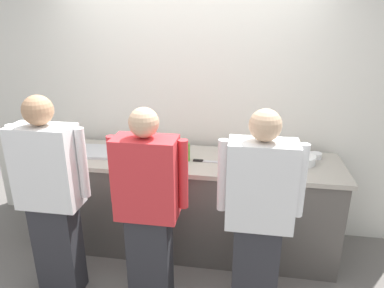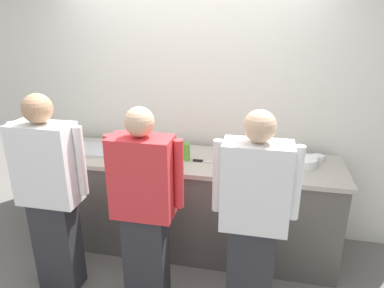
{
  "view_description": "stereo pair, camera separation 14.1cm",
  "coord_description": "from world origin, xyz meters",
  "px_view_note": "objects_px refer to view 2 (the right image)",
  "views": [
    {
      "loc": [
        0.57,
        -2.53,
        2.14
      ],
      "look_at": [
        0.1,
        0.33,
        1.09
      ],
      "focal_mm": 32.61,
      "sensor_mm": 36.0,
      "label": 1
    },
    {
      "loc": [
        0.71,
        -2.51,
        2.14
      ],
      "look_at": [
        0.1,
        0.33,
        1.09
      ],
      "focal_mm": 32.61,
      "sensor_mm": 36.0,
      "label": 2
    }
  ],
  "objects_px": {
    "ramekin_red_sauce": "(131,151)",
    "deli_cup": "(263,168)",
    "plate_stack_rear": "(234,164)",
    "mixing_bowl_steel": "(150,154)",
    "chef_center": "(144,206)",
    "chefs_knife": "(206,161)",
    "chef_far_right": "(254,217)",
    "ramekin_yellow_sauce": "(318,158)",
    "plate_stack_front": "(303,162)",
    "squeeze_bottle_primary": "(187,151)",
    "sheet_tray": "(97,150)",
    "chef_near_left": "(50,193)"
  },
  "relations": [
    {
      "from": "ramekin_red_sauce",
      "to": "deli_cup",
      "type": "xyz_separation_m",
      "value": [
        1.23,
        -0.23,
        0.03
      ]
    },
    {
      "from": "plate_stack_rear",
      "to": "mixing_bowl_steel",
      "type": "distance_m",
      "value": 0.77
    },
    {
      "from": "chef_center",
      "to": "chefs_knife",
      "type": "height_order",
      "value": "chef_center"
    },
    {
      "from": "chef_far_right",
      "to": "ramekin_yellow_sauce",
      "type": "distance_m",
      "value": 1.08
    },
    {
      "from": "plate_stack_front",
      "to": "ramekin_red_sauce",
      "type": "distance_m",
      "value": 1.57
    },
    {
      "from": "mixing_bowl_steel",
      "to": "ramekin_yellow_sauce",
      "type": "bearing_deg",
      "value": 10.93
    },
    {
      "from": "squeeze_bottle_primary",
      "to": "ramekin_red_sauce",
      "type": "relative_size",
      "value": 1.8
    },
    {
      "from": "plate_stack_front",
      "to": "sheet_tray",
      "type": "distance_m",
      "value": 1.91
    },
    {
      "from": "chef_center",
      "to": "ramekin_red_sauce",
      "type": "height_order",
      "value": "chef_center"
    },
    {
      "from": "chef_center",
      "to": "ramekin_yellow_sauce",
      "type": "xyz_separation_m",
      "value": [
        1.32,
        0.93,
        0.13
      ]
    },
    {
      "from": "chef_near_left",
      "to": "chef_far_right",
      "type": "height_order",
      "value": "chef_near_left"
    },
    {
      "from": "sheet_tray",
      "to": "ramekin_yellow_sauce",
      "type": "relative_size",
      "value": 4.71
    },
    {
      "from": "ramekin_red_sauce",
      "to": "chefs_knife",
      "type": "xyz_separation_m",
      "value": [
        0.73,
        -0.07,
        -0.02
      ]
    },
    {
      "from": "mixing_bowl_steel",
      "to": "sheet_tray",
      "type": "bearing_deg",
      "value": 170.58
    },
    {
      "from": "sheet_tray",
      "to": "squeeze_bottle_primary",
      "type": "xyz_separation_m",
      "value": [
        0.9,
        -0.05,
        0.08
      ]
    },
    {
      "from": "ramekin_red_sauce",
      "to": "plate_stack_rear",
      "type": "bearing_deg",
      "value": -8.36
    },
    {
      "from": "chef_center",
      "to": "ramekin_yellow_sauce",
      "type": "bearing_deg",
      "value": 35.26
    },
    {
      "from": "chef_center",
      "to": "chef_near_left",
      "type": "bearing_deg",
      "value": -179.13
    },
    {
      "from": "chef_center",
      "to": "ramekin_red_sauce",
      "type": "xyz_separation_m",
      "value": [
        -0.39,
        0.76,
        0.12
      ]
    },
    {
      "from": "chef_center",
      "to": "plate_stack_rear",
      "type": "xyz_separation_m",
      "value": [
        0.6,
        0.61,
        0.14
      ]
    },
    {
      "from": "plate_stack_front",
      "to": "deli_cup",
      "type": "height_order",
      "value": "deli_cup"
    },
    {
      "from": "deli_cup",
      "to": "chefs_knife",
      "type": "xyz_separation_m",
      "value": [
        -0.5,
        0.16,
        -0.05
      ]
    },
    {
      "from": "mixing_bowl_steel",
      "to": "chefs_knife",
      "type": "distance_m",
      "value": 0.51
    },
    {
      "from": "squeeze_bottle_primary",
      "to": "ramekin_red_sauce",
      "type": "bearing_deg",
      "value": 173.16
    },
    {
      "from": "chef_center",
      "to": "ramekin_red_sauce",
      "type": "bearing_deg",
      "value": 117.29
    },
    {
      "from": "chef_near_left",
      "to": "plate_stack_front",
      "type": "xyz_separation_m",
      "value": [
        1.93,
        0.8,
        0.1
      ]
    },
    {
      "from": "chef_center",
      "to": "plate_stack_front",
      "type": "bearing_deg",
      "value": 33.77
    },
    {
      "from": "plate_stack_front",
      "to": "chefs_knife",
      "type": "bearing_deg",
      "value": -173.05
    },
    {
      "from": "plate_stack_rear",
      "to": "mixing_bowl_steel",
      "type": "bearing_deg",
      "value": 177.36
    },
    {
      "from": "plate_stack_front",
      "to": "ramekin_red_sauce",
      "type": "height_order",
      "value": "plate_stack_front"
    },
    {
      "from": "chef_center",
      "to": "plate_stack_rear",
      "type": "bearing_deg",
      "value": 45.42
    },
    {
      "from": "chef_far_right",
      "to": "mixing_bowl_steel",
      "type": "xyz_separation_m",
      "value": [
        -0.96,
        0.65,
        0.14
      ]
    },
    {
      "from": "chef_near_left",
      "to": "squeeze_bottle_primary",
      "type": "bearing_deg",
      "value": 37.2
    },
    {
      "from": "squeeze_bottle_primary",
      "to": "ramekin_red_sauce",
      "type": "height_order",
      "value": "squeeze_bottle_primary"
    },
    {
      "from": "plate_stack_rear",
      "to": "deli_cup",
      "type": "distance_m",
      "value": 0.25
    },
    {
      "from": "chef_near_left",
      "to": "mixing_bowl_steel",
      "type": "distance_m",
      "value": 0.9
    },
    {
      "from": "chef_near_left",
      "to": "sheet_tray",
      "type": "relative_size",
      "value": 3.2
    },
    {
      "from": "chef_far_right",
      "to": "plate_stack_rear",
      "type": "relative_size",
      "value": 8.07
    },
    {
      "from": "sheet_tray",
      "to": "deli_cup",
      "type": "bearing_deg",
      "value": -7.72
    },
    {
      "from": "chef_far_right",
      "to": "plate_stack_front",
      "type": "height_order",
      "value": "chef_far_right"
    },
    {
      "from": "deli_cup",
      "to": "chefs_knife",
      "type": "relative_size",
      "value": 0.39
    },
    {
      "from": "chef_center",
      "to": "ramekin_red_sauce",
      "type": "relative_size",
      "value": 14.83
    },
    {
      "from": "chef_center",
      "to": "chefs_knife",
      "type": "bearing_deg",
      "value": 63.54
    },
    {
      "from": "mixing_bowl_steel",
      "to": "squeeze_bottle_primary",
      "type": "xyz_separation_m",
      "value": [
        0.33,
        0.04,
        0.04
      ]
    },
    {
      "from": "plate_stack_rear",
      "to": "squeeze_bottle_primary",
      "type": "distance_m",
      "value": 0.45
    },
    {
      "from": "sheet_tray",
      "to": "ramekin_red_sauce",
      "type": "xyz_separation_m",
      "value": [
        0.34,
        0.02,
        0.01
      ]
    },
    {
      "from": "ramekin_yellow_sauce",
      "to": "deli_cup",
      "type": "height_order",
      "value": "deli_cup"
    },
    {
      "from": "chef_near_left",
      "to": "plate_stack_rear",
      "type": "height_order",
      "value": "chef_near_left"
    },
    {
      "from": "chef_far_right",
      "to": "sheet_tray",
      "type": "distance_m",
      "value": 1.7
    },
    {
      "from": "plate_stack_rear",
      "to": "ramekin_red_sauce",
      "type": "bearing_deg",
      "value": 171.64
    }
  ]
}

